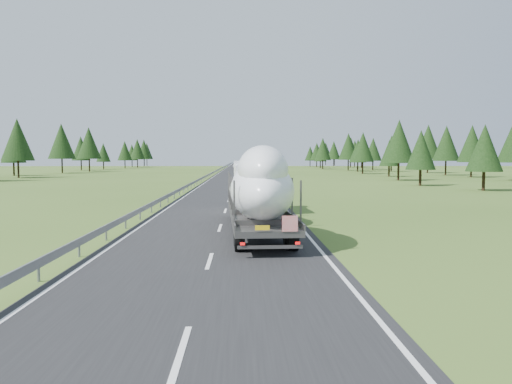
{
  "coord_description": "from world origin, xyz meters",
  "views": [
    {
      "loc": [
        1.26,
        -28.0,
        4.0
      ],
      "look_at": [
        2.03,
        -0.38,
        2.07
      ],
      "focal_mm": 35.0,
      "sensor_mm": 36.0,
      "label": 1
    }
  ],
  "objects_px": {
    "highway_sign": "(270,167)",
    "distant_car_dark": "(242,165)",
    "distant_car_blue": "(237,164)",
    "distant_van": "(237,166)",
    "boat_truck": "(256,187)"
  },
  "relations": [
    {
      "from": "highway_sign",
      "to": "distant_car_blue",
      "type": "bearing_deg",
      "value": 93.21
    },
    {
      "from": "distant_car_dark",
      "to": "distant_car_blue",
      "type": "height_order",
      "value": "distant_car_blue"
    },
    {
      "from": "highway_sign",
      "to": "distant_van",
      "type": "bearing_deg",
      "value": 95.89
    },
    {
      "from": "distant_car_blue",
      "to": "distant_van",
      "type": "bearing_deg",
      "value": -90.69
    },
    {
      "from": "highway_sign",
      "to": "distant_car_dark",
      "type": "distance_m",
      "value": 97.65
    },
    {
      "from": "highway_sign",
      "to": "boat_truck",
      "type": "distance_m",
      "value": 80.23
    },
    {
      "from": "highway_sign",
      "to": "distant_van",
      "type": "relative_size",
      "value": 0.45
    },
    {
      "from": "boat_truck",
      "to": "distant_car_dark",
      "type": "relative_size",
      "value": 5.16
    },
    {
      "from": "distant_van",
      "to": "distant_car_blue",
      "type": "height_order",
      "value": "distant_van"
    },
    {
      "from": "highway_sign",
      "to": "distant_car_blue",
      "type": "relative_size",
      "value": 0.56
    },
    {
      "from": "highway_sign",
      "to": "distant_car_blue",
      "type": "height_order",
      "value": "highway_sign"
    },
    {
      "from": "highway_sign",
      "to": "distant_car_blue",
      "type": "xyz_separation_m",
      "value": [
        -8.35,
        148.85,
        -1.04
      ]
    },
    {
      "from": "boat_truck",
      "to": "distant_van",
      "type": "bearing_deg",
      "value": 91.02
    },
    {
      "from": "highway_sign",
      "to": "distant_van",
      "type": "height_order",
      "value": "highway_sign"
    },
    {
      "from": "highway_sign",
      "to": "distant_car_dark",
      "type": "bearing_deg",
      "value": 93.52
    }
  ]
}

